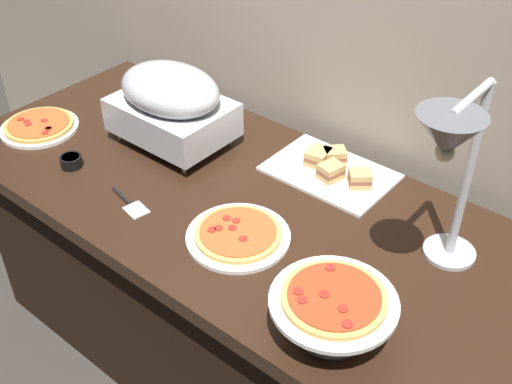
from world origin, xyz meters
TOP-DOWN VIEW (x-y plane):
  - ground_plane at (0.00, 0.00)m, footprint 8.00×8.00m
  - back_wall at (0.00, 0.50)m, footprint 4.40×0.04m
  - buffet_table at (0.00, 0.00)m, footprint 1.90×0.84m
  - chafing_dish at (-0.34, 0.10)m, footprint 0.38×0.28m
  - heat_lamp at (0.64, 0.01)m, footprint 0.15×0.34m
  - pizza_plate_front at (-0.76, -0.15)m, footprint 0.27×0.27m
  - pizza_plate_center at (0.16, -0.15)m, footprint 0.29×0.29m
  - pizza_plate_raised_stand at (0.55, -0.27)m, footprint 0.30×0.30m
  - sandwich_platter at (0.18, 0.28)m, footprint 0.39×0.26m
  - sauce_cup_near at (-0.49, -0.22)m, footprint 0.07×0.07m
  - serving_spatula at (-0.19, -0.23)m, footprint 0.17×0.07m

SIDE VIEW (x-z plane):
  - ground_plane at x=0.00m, z-range 0.00..0.00m
  - buffet_table at x=0.00m, z-range 0.01..0.77m
  - serving_spatula at x=-0.19m, z-range 0.76..0.77m
  - pizza_plate_center at x=0.16m, z-range 0.76..0.79m
  - pizza_plate_front at x=-0.76m, z-range 0.76..0.79m
  - sandwich_platter at x=0.18m, z-range 0.75..0.81m
  - sauce_cup_near at x=-0.49m, z-range 0.76..0.80m
  - pizza_plate_raised_stand at x=0.55m, z-range 0.80..0.93m
  - chafing_dish at x=-0.34m, z-range 0.78..1.05m
  - heat_lamp at x=0.64m, z-range 0.91..1.43m
  - back_wall at x=0.00m, z-range 0.00..2.40m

